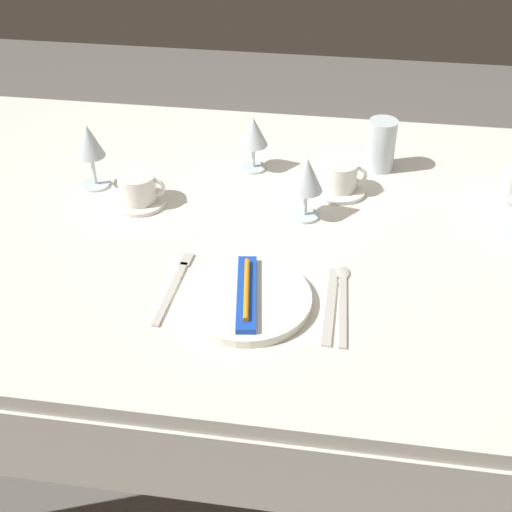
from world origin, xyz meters
name	(u,v)px	position (x,y,z in m)	size (l,w,h in m)	color
ground_plane	(270,437)	(0.00, 0.00, 0.00)	(6.00, 6.00, 0.00)	slate
dining_table	(274,254)	(0.00, 0.00, 0.66)	(1.80, 1.11, 0.74)	silver
dinner_plate	(247,299)	(-0.02, -0.27, 0.75)	(0.24, 0.24, 0.02)	white
toothbrush_package	(247,292)	(-0.02, -0.27, 0.77)	(0.06, 0.21, 0.02)	blue
fork_outer	(175,284)	(-0.17, -0.24, 0.74)	(0.03, 0.22, 0.00)	beige
dinner_knife	(330,307)	(0.14, -0.26, 0.74)	(0.02, 0.22, 0.00)	beige
spoon_soup	(343,295)	(0.16, -0.22, 0.74)	(0.03, 0.23, 0.01)	beige
saucer_left	(339,189)	(0.13, 0.16, 0.74)	(0.13, 0.13, 0.01)	white
coffee_cup_left	(341,175)	(0.13, 0.16, 0.78)	(0.10, 0.08, 0.06)	white
saucer_right	(139,201)	(-0.32, 0.04, 0.74)	(0.13, 0.13, 0.01)	white
coffee_cup_right	(138,187)	(-0.32, 0.04, 0.78)	(0.11, 0.09, 0.06)	white
wine_glass_centre	(253,134)	(-0.08, 0.23, 0.83)	(0.07, 0.07, 0.14)	silver
wine_glass_left	(89,144)	(-0.44, 0.10, 0.85)	(0.07, 0.07, 0.16)	silver
wine_glass_far	(307,177)	(0.06, 0.04, 0.84)	(0.07, 0.07, 0.15)	silver
drink_tumbler	(381,148)	(0.22, 0.28, 0.80)	(0.07, 0.07, 0.13)	silver
napkin_folded	(511,172)	(0.51, 0.18, 0.81)	(0.07, 0.07, 0.14)	white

